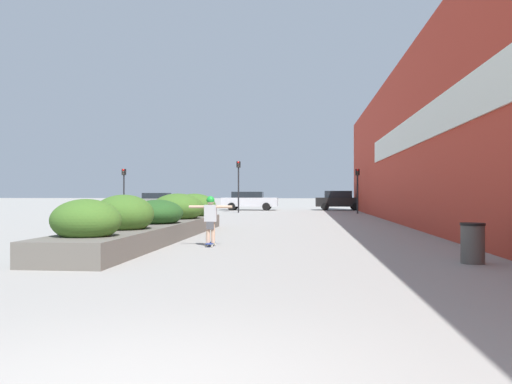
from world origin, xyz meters
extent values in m
cube|color=#B23323|center=(5.77, 16.85, 3.72)|extent=(0.60, 49.25, 7.43)
cube|color=silver|center=(5.43, 10.17, 3.88)|extent=(0.06, 35.17, 1.20)
cube|color=#605B54|center=(-3.30, 11.73, 0.25)|extent=(1.71, 12.37, 0.51)
ellipsoid|color=#3D6623|center=(-3.35, 6.92, 0.84)|extent=(1.47, 1.27, 0.89)
ellipsoid|color=#3D6623|center=(-3.33, 9.04, 0.88)|extent=(1.49, 1.57, 0.99)
ellipsoid|color=#234C1E|center=(-3.21, 11.54, 0.81)|extent=(1.50, 1.80, 0.81)
ellipsoid|color=#3D6623|center=(-3.33, 14.36, 0.89)|extent=(1.83, 1.98, 1.02)
ellipsoid|color=#3D6623|center=(-3.24, 16.65, 0.89)|extent=(1.77, 1.59, 1.02)
cube|color=navy|center=(-1.30, 9.96, 0.08)|extent=(0.18, 0.65, 0.01)
cylinder|color=beige|center=(-1.37, 10.19, 0.03)|extent=(0.05, 0.05, 0.05)
cylinder|color=beige|center=(-1.22, 10.19, 0.03)|extent=(0.05, 0.05, 0.05)
cylinder|color=beige|center=(-1.37, 9.74, 0.03)|extent=(0.05, 0.05, 0.05)
cylinder|color=beige|center=(-1.22, 9.74, 0.03)|extent=(0.05, 0.05, 0.05)
cylinder|color=tan|center=(-1.36, 9.96, 0.37)|extent=(0.10, 0.10, 0.57)
cylinder|color=tan|center=(-1.23, 9.97, 0.37)|extent=(0.10, 0.10, 0.57)
cube|color=#4C4C51|center=(-1.30, 9.96, 0.55)|extent=(0.20, 0.17, 0.20)
cube|color=#B2B2B7|center=(-1.30, 9.96, 0.88)|extent=(0.32, 0.16, 0.44)
cylinder|color=tan|center=(-1.67, 9.96, 1.05)|extent=(0.42, 0.08, 0.07)
cylinder|color=tan|center=(-0.93, 9.97, 1.05)|extent=(0.42, 0.08, 0.07)
sphere|color=tan|center=(-1.30, 9.96, 1.19)|extent=(0.18, 0.18, 0.18)
sphere|color=green|center=(-1.30, 9.96, 1.22)|extent=(0.21, 0.21, 0.21)
cylinder|color=#514C47|center=(4.53, 7.27, 0.38)|extent=(0.45, 0.45, 0.76)
cylinder|color=black|center=(4.53, 7.27, 0.78)|extent=(0.48, 0.48, 0.05)
cube|color=black|center=(4.12, 39.70, 0.69)|extent=(4.07, 1.85, 0.75)
cube|color=black|center=(3.96, 39.70, 1.35)|extent=(2.24, 1.63, 0.57)
cylinder|color=black|center=(5.38, 40.57, 0.32)|extent=(0.63, 0.22, 0.63)
cylinder|color=black|center=(5.38, 38.82, 0.32)|extent=(0.63, 0.22, 0.63)
cylinder|color=black|center=(2.86, 40.57, 0.32)|extent=(0.63, 0.22, 0.63)
cylinder|color=black|center=(2.86, 38.82, 0.32)|extent=(0.63, 0.22, 0.63)
cube|color=#BCBCC1|center=(-3.45, 38.82, 0.69)|extent=(4.67, 1.88, 0.73)
cube|color=black|center=(-3.64, 38.82, 1.31)|extent=(2.57, 1.65, 0.50)
cylinder|color=black|center=(-2.00, 39.72, 0.33)|extent=(0.65, 0.22, 0.65)
cylinder|color=black|center=(-2.00, 37.93, 0.33)|extent=(0.65, 0.22, 0.65)
cylinder|color=black|center=(-4.90, 39.72, 0.33)|extent=(0.65, 0.22, 0.65)
cylinder|color=black|center=(-4.90, 37.93, 0.33)|extent=(0.65, 0.22, 0.65)
cube|color=silver|center=(11.64, 39.88, 0.67)|extent=(4.14, 1.81, 0.68)
cube|color=black|center=(11.81, 39.88, 1.30)|extent=(2.28, 1.60, 0.57)
cylinder|color=black|center=(10.36, 39.02, 0.33)|extent=(0.67, 0.22, 0.67)
cylinder|color=black|center=(10.36, 40.74, 0.33)|extent=(0.67, 0.22, 0.67)
cylinder|color=black|center=(12.93, 39.02, 0.33)|extent=(0.67, 0.22, 0.67)
cylinder|color=black|center=(12.93, 40.74, 0.33)|extent=(0.67, 0.22, 0.67)
cube|color=slate|center=(-11.23, 38.31, 0.66)|extent=(3.83, 1.78, 0.67)
cube|color=black|center=(-11.38, 38.31, 1.23)|extent=(2.11, 1.57, 0.47)
cylinder|color=black|center=(-10.04, 39.15, 0.32)|extent=(0.65, 0.22, 0.65)
cylinder|color=black|center=(-10.04, 37.46, 0.32)|extent=(0.65, 0.22, 0.65)
cylinder|color=black|center=(-12.42, 39.15, 0.32)|extent=(0.65, 0.22, 0.65)
cylinder|color=black|center=(-12.42, 37.46, 0.32)|extent=(0.65, 0.22, 0.65)
cylinder|color=black|center=(-3.68, 33.23, 1.66)|extent=(0.11, 0.11, 3.32)
cube|color=black|center=(-3.68, 33.23, 3.55)|extent=(0.28, 0.20, 0.45)
sphere|color=red|center=(-3.68, 33.11, 3.70)|extent=(0.15, 0.15, 0.15)
sphere|color=#2D2823|center=(-3.68, 33.11, 3.55)|extent=(0.15, 0.15, 0.15)
sphere|color=#2D2823|center=(-3.68, 33.11, 3.40)|extent=(0.15, 0.15, 0.15)
cylinder|color=black|center=(4.86, 32.42, 1.34)|extent=(0.11, 0.11, 2.68)
cube|color=black|center=(4.86, 32.42, 2.90)|extent=(0.28, 0.20, 0.45)
sphere|color=red|center=(4.86, 32.30, 3.05)|extent=(0.15, 0.15, 0.15)
sphere|color=#2D2823|center=(4.86, 32.30, 2.90)|extent=(0.15, 0.15, 0.15)
sphere|color=#2D2823|center=(4.86, 32.30, 2.75)|extent=(0.15, 0.15, 0.15)
cylinder|color=black|center=(-12.10, 32.51, 1.38)|extent=(0.11, 0.11, 2.77)
cube|color=black|center=(-12.10, 32.51, 2.99)|extent=(0.28, 0.20, 0.45)
sphere|color=red|center=(-12.10, 32.39, 3.14)|extent=(0.15, 0.15, 0.15)
sphere|color=#2D2823|center=(-12.10, 32.39, 2.99)|extent=(0.15, 0.15, 0.15)
sphere|color=#2D2823|center=(-12.10, 32.39, 2.84)|extent=(0.15, 0.15, 0.15)
camera|label=1|loc=(1.20, -3.05, 1.39)|focal=35.00mm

